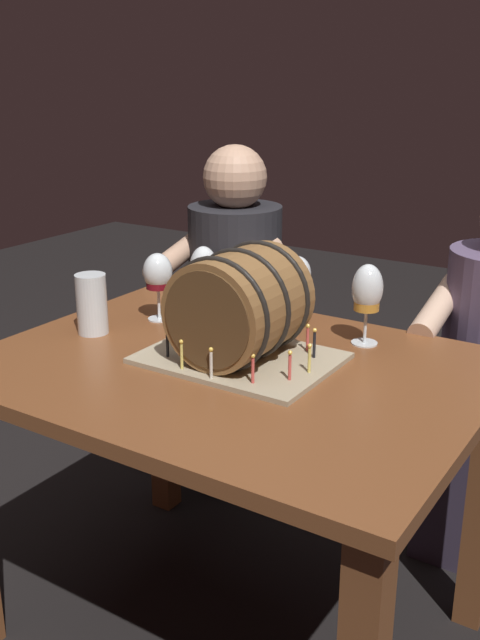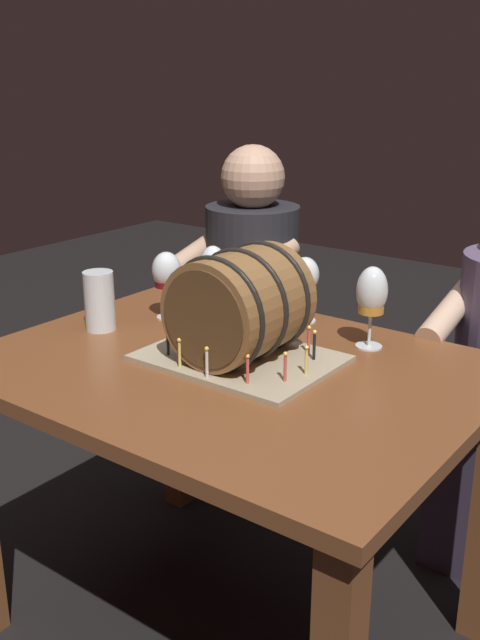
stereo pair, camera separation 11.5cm
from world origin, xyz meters
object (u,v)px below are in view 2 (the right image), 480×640
object	(u,v)px
dining_table	(230,413)
beer_pint	(100,302)
wine_glass_empty	(213,268)
wine_glass_white	(253,272)
person_seated_left	(251,333)
barrel_cake	(240,309)
wine_glass_rose	(305,278)
wine_glass_amber	(372,295)
wine_glass_red	(167,273)

from	to	relation	value
dining_table	beer_pint	size ratio (longest dim) A/B	7.38
dining_table	wine_glass_empty	size ratio (longest dim) A/B	6.06
wine_glass_empty	wine_glass_white	world-z (taller)	same
dining_table	wine_glass_empty	xyz separation A→B (m)	(-0.27, 0.28, 0.25)
person_seated_left	barrel_cake	bearing A→B (deg)	-55.96
wine_glass_rose	person_seated_left	xyz separation A→B (m)	(-0.42, 0.34, -0.35)
wine_glass_white	beer_pint	distance (m)	0.42
wine_glass_amber	wine_glass_red	distance (m)	0.56
wine_glass_rose	wine_glass_amber	xyz separation A→B (m)	(0.23, -0.07, 0.01)
person_seated_left	wine_glass_white	bearing A→B (deg)	-53.64
barrel_cake	wine_glass_red	size ratio (longest dim) A/B	2.36
beer_pint	wine_glass_empty	bearing A→B (deg)	63.66
wine_glass_empty	person_seated_left	distance (m)	0.58
beer_pint	person_seated_left	bearing A→B (deg)	92.61
wine_glass_red	wine_glass_amber	bearing A→B (deg)	13.21
dining_table	wine_glass_amber	world-z (taller)	wine_glass_amber
wine_glass_empty	person_seated_left	world-z (taller)	person_seated_left
dining_table	person_seated_left	size ratio (longest dim) A/B	0.98
wine_glass_empty	wine_glass_rose	bearing A→B (deg)	18.88
wine_glass_white	person_seated_left	size ratio (longest dim) A/B	0.16
wine_glass_amber	beer_pint	xyz separation A→B (m)	(-0.62, -0.30, -0.06)
wine_glass_white	wine_glass_amber	world-z (taller)	wine_glass_amber
beer_pint	person_seated_left	size ratio (longest dim) A/B	0.13
wine_glass_white	wine_glass_red	bearing A→B (deg)	-140.52
dining_table	wine_glass_red	bearing A→B (deg)	154.67
barrel_cake	person_seated_left	world-z (taller)	person_seated_left
wine_glass_rose	barrel_cake	bearing A→B (deg)	-84.38
person_seated_left	wine_glass_red	bearing A→B (deg)	-78.66
wine_glass_empty	beer_pint	xyz separation A→B (m)	(-0.14, -0.29, -0.05)
dining_table	person_seated_left	world-z (taller)	person_seated_left
wine_glass_rose	beer_pint	size ratio (longest dim) A/B	1.14
dining_table	beer_pint	bearing A→B (deg)	-177.89
wine_glass_rose	person_seated_left	size ratio (longest dim) A/B	0.15
wine_glass_red	beer_pint	xyz separation A→B (m)	(-0.08, -0.18, -0.05)
wine_glass_amber	wine_glass_white	bearing A→B (deg)	176.81
wine_glass_amber	wine_glass_red	xyz separation A→B (m)	(-0.55, -0.13, -0.01)
barrel_cake	wine_glass_red	world-z (taller)	barrel_cake
wine_glass_empty	beer_pint	size ratio (longest dim) A/B	1.22
wine_glass_rose	wine_glass_white	size ratio (longest dim) A/B	0.94
barrel_cake	wine_glass_white	distance (m)	0.33
wine_glass_white	beer_pint	size ratio (longest dim) A/B	1.21
wine_glass_empty	wine_glass_red	size ratio (longest dim) A/B	1.03
wine_glass_amber	beer_pint	size ratio (longest dim) A/B	1.31
wine_glass_white	person_seated_left	xyz separation A→B (m)	(-0.29, 0.39, -0.35)
wine_glass_red	beer_pint	bearing A→B (deg)	-113.33
dining_table	wine_glass_rose	world-z (taller)	wine_glass_rose
beer_pint	wine_glass_white	bearing A→B (deg)	51.70
wine_glass_rose	wine_glass_amber	world-z (taller)	wine_glass_amber
wine_glass_white	wine_glass_amber	xyz separation A→B (m)	(0.37, -0.02, 0.01)
barrel_cake	wine_glass_rose	xyz separation A→B (m)	(-0.03, 0.33, -0.00)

